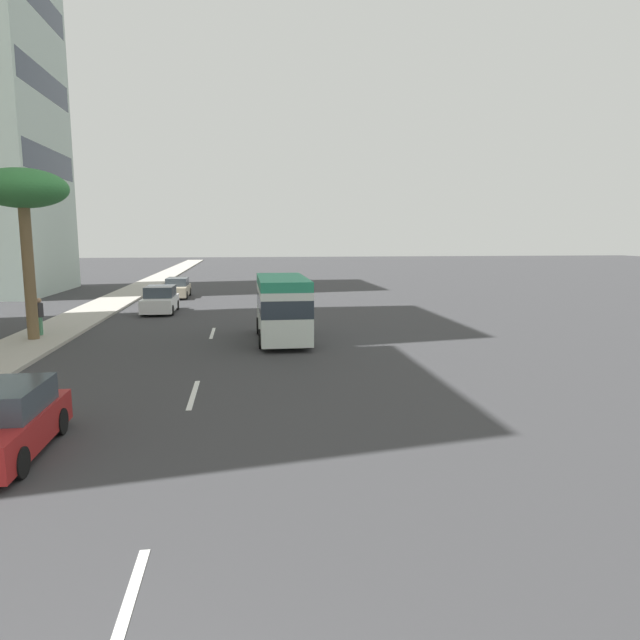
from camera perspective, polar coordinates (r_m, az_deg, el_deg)
The scene contains 10 objects.
ground_plane at distance 35.17m, azimuth -10.34°, elevation 0.57°, with size 198.00×198.00×0.00m, color #38383A.
sidewalk_right at distance 36.38m, azimuth -22.86°, elevation 0.42°, with size 162.00×3.04×0.15m, color #B2ADA3.
lane_stripe_near at distance 8.32m, azimuth -19.45°, elevation -26.95°, with size 3.20×0.16×0.01m, color silver.
lane_stripe_mid at distance 17.59m, azimuth -12.79°, elevation -7.41°, with size 3.20×0.16×0.01m, color silver.
lane_stripe_far at distance 28.37m, azimuth -10.92°, elevation -1.32°, with size 3.20×0.16×0.01m, color silver.
car_lead at distance 36.78m, azimuth -16.00°, elevation 1.96°, with size 4.48×1.95×1.67m.
car_second at distance 45.66m, azimuth -14.35°, elevation 3.17°, with size 4.54×1.80×1.55m.
minibus_fourth at distance 25.77m, azimuth -3.87°, elevation 1.45°, with size 6.24×2.31×2.94m.
pedestrian_near_lamp at distance 29.51m, azimuth -26.70°, elevation 0.51°, with size 0.38×0.38×1.76m.
palm_tree at distance 28.36m, azimuth -28.09°, elevation 11.39°, with size 3.85×3.85×7.60m.
Camera 1 is at (-3.31, -1.58, 4.77)m, focal length 31.34 mm.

